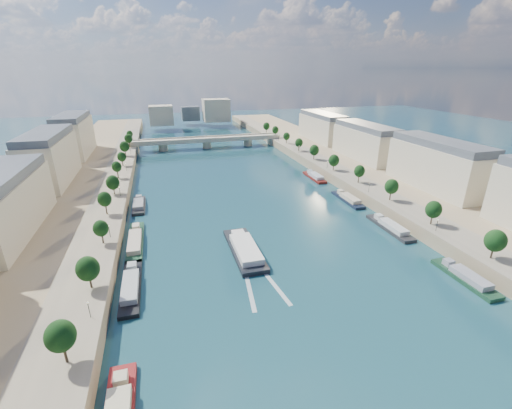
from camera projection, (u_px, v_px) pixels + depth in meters
ground at (245, 203)px, 152.83m from camera, size 700.00×700.00×0.00m
quay_left at (67, 215)px, 133.69m from camera, size 44.00×520.00×5.00m
quay_right at (385, 184)px, 170.12m from camera, size 44.00×520.00×5.00m
pave_left at (107, 205)px, 136.54m from camera, size 14.00×520.00×0.10m
pave_right at (359, 181)px, 165.38m from camera, size 14.00×520.00×0.10m
trees_left at (110, 191)px, 136.82m from camera, size 4.80×268.80×8.26m
trees_right at (346, 166)px, 171.79m from camera, size 4.80×268.80×8.26m
lamps_left at (115, 207)px, 127.73m from camera, size 0.36×200.36×4.28m
lamps_right at (346, 174)px, 167.69m from camera, size 0.36×200.36×4.28m
buildings_left at (30, 175)px, 135.95m from camera, size 16.00×226.00×23.20m
buildings_right at (396, 149)px, 178.95m from camera, size 16.00×226.00×23.20m
skyline at (195, 112)px, 344.34m from camera, size 79.00×42.00×22.00m
bridge at (207, 141)px, 256.49m from camera, size 112.00×12.00×8.15m
tour_barge at (245, 249)px, 111.38m from camera, size 8.37×29.28×3.97m
wake at (259, 280)px, 97.00m from camera, size 10.76×25.95×0.04m
moored_barges_left at (130, 297)px, 88.82m from camera, size 5.00×156.61×3.60m
moored_barges_right at (393, 230)px, 125.64m from camera, size 5.00×155.72×3.60m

